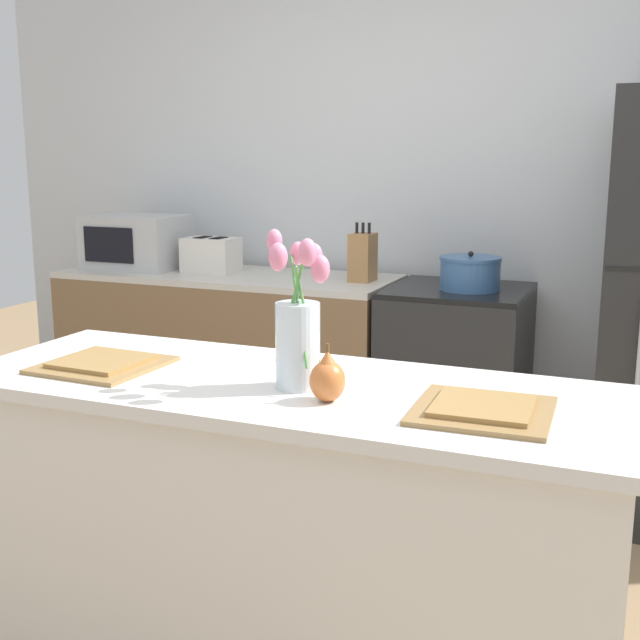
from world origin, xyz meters
TOP-DOWN VIEW (x-y plane):
  - back_wall at (0.00, 2.00)m, footprint 5.20×0.08m
  - kitchen_island at (0.00, 0.00)m, footprint 1.80×0.66m
  - back_counter at (-1.06, 1.60)m, footprint 1.68×0.60m
  - stove_range at (0.10, 1.60)m, footprint 0.60×0.61m
  - flower_vase at (0.06, -0.03)m, footprint 0.17×0.16m
  - pear_figurine at (0.17, -0.11)m, footprint 0.09×0.09m
  - plate_setting_left at (-0.54, -0.06)m, footprint 0.32×0.32m
  - plate_setting_right at (0.54, -0.06)m, footprint 0.32×0.32m
  - toaster at (-1.15, 1.61)m, footprint 0.28×0.18m
  - cooking_pot at (0.15, 1.57)m, footprint 0.27×0.27m
  - microwave at (-1.58, 1.60)m, footprint 0.48×0.37m
  - knife_block at (-0.36, 1.62)m, footprint 0.10×0.14m

SIDE VIEW (x-z plane):
  - kitchen_island at x=0.00m, z-range 0.00..0.90m
  - stove_range at x=0.10m, z-range 0.00..0.91m
  - back_counter at x=-1.06m, z-range 0.00..0.91m
  - plate_setting_left at x=-0.54m, z-range 0.89..0.92m
  - plate_setting_right at x=0.54m, z-range 0.89..0.92m
  - pear_figurine at x=0.17m, z-range 0.88..1.03m
  - cooking_pot at x=0.15m, z-range 0.90..1.07m
  - toaster at x=-1.15m, z-range 0.91..1.08m
  - knife_block at x=-0.36m, z-range 0.89..1.16m
  - microwave at x=-1.58m, z-range 0.91..1.18m
  - flower_vase at x=0.06m, z-range 0.85..1.26m
  - back_wall at x=0.00m, z-range 0.00..2.70m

